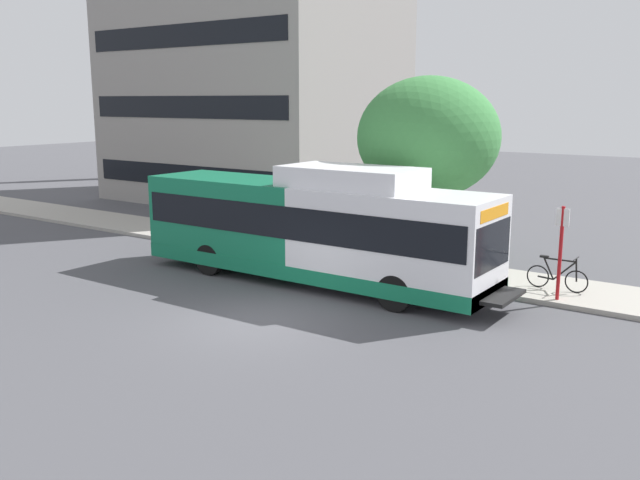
# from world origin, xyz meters

# --- Properties ---
(ground_plane) EXTENTS (120.00, 120.00, 0.00)m
(ground_plane) POSITION_xyz_m (0.00, 8.00, 0.00)
(ground_plane) COLOR #4C4C51
(sidewalk_curb) EXTENTS (3.00, 56.00, 0.14)m
(sidewalk_curb) POSITION_xyz_m (7.00, 6.00, 0.07)
(sidewalk_curb) COLOR #A8A399
(sidewalk_curb) RESTS_ON ground
(transit_bus) EXTENTS (2.58, 12.25, 3.65)m
(transit_bus) POSITION_xyz_m (3.85, 1.11, 1.70)
(transit_bus) COLOR white
(transit_bus) RESTS_ON ground
(bus_stop_sign_pole) EXTENTS (0.10, 0.36, 2.60)m
(bus_stop_sign_pole) POSITION_xyz_m (5.82, -5.77, 1.65)
(bus_stop_sign_pole) COLOR red
(bus_stop_sign_pole) RESTS_ON sidewalk_curb
(bicycle_parked) EXTENTS (0.52, 1.76, 1.02)m
(bicycle_parked) POSITION_xyz_m (6.78, -5.46, 0.56)
(bicycle_parked) COLOR black
(bicycle_parked) RESTS_ON sidewalk_curb
(street_tree_near_stop) EXTENTS (4.65, 4.65, 6.18)m
(street_tree_near_stop) POSITION_xyz_m (7.64, -0.80, 4.33)
(street_tree_near_stop) COLOR #4C3823
(street_tree_near_stop) RESTS_ON sidewalk_curb
(lattice_comm_tower) EXTENTS (1.10, 1.10, 33.80)m
(lattice_comm_tower) POSITION_xyz_m (20.30, 28.55, 11.38)
(lattice_comm_tower) COLOR #B7B7BC
(lattice_comm_tower) RESTS_ON ground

